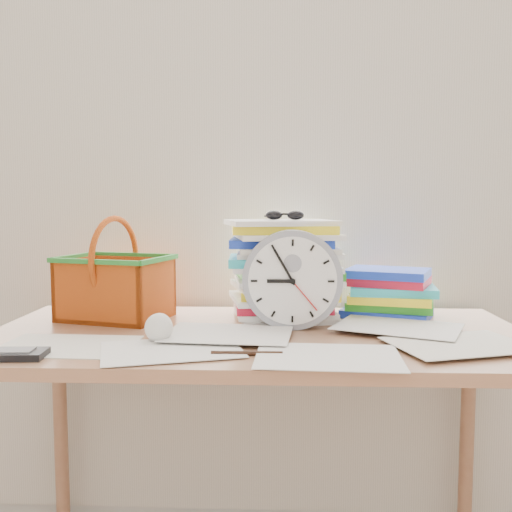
{
  "coord_description": "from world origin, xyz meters",
  "views": [
    {
      "loc": [
        0.06,
        0.14,
        1.08
      ],
      "look_at": [
        -0.0,
        1.6,
        0.95
      ],
      "focal_mm": 40.0,
      "sensor_mm": 36.0,
      "label": 1
    }
  ],
  "objects_px": {
    "clock": "(292,280)",
    "book_stack": "(387,293)",
    "calculator": "(8,354)",
    "desk": "(257,360)",
    "basket": "(115,269)",
    "paper_stack": "(285,269)"
  },
  "relations": [
    {
      "from": "clock",
      "to": "book_stack",
      "type": "height_order",
      "value": "clock"
    },
    {
      "from": "desk",
      "to": "basket",
      "type": "relative_size",
      "value": 4.82
    },
    {
      "from": "clock",
      "to": "calculator",
      "type": "xyz_separation_m",
      "value": [
        -0.62,
        -0.32,
        -0.12
      ]
    },
    {
      "from": "desk",
      "to": "clock",
      "type": "xyz_separation_m",
      "value": [
        0.09,
        0.04,
        0.21
      ]
    },
    {
      "from": "desk",
      "to": "basket",
      "type": "bearing_deg",
      "value": 159.94
    },
    {
      "from": "desk",
      "to": "clock",
      "type": "distance_m",
      "value": 0.23
    },
    {
      "from": "paper_stack",
      "to": "book_stack",
      "type": "xyz_separation_m",
      "value": [
        0.3,
        0.02,
        -0.07
      ]
    },
    {
      "from": "paper_stack",
      "to": "book_stack",
      "type": "distance_m",
      "value": 0.31
    },
    {
      "from": "desk",
      "to": "basket",
      "type": "xyz_separation_m",
      "value": [
        -0.42,
        0.15,
        0.22
      ]
    },
    {
      "from": "desk",
      "to": "book_stack",
      "type": "height_order",
      "value": "book_stack"
    },
    {
      "from": "basket",
      "to": "desk",
      "type": "bearing_deg",
      "value": -4.66
    },
    {
      "from": "desk",
      "to": "calculator",
      "type": "height_order",
      "value": "calculator"
    },
    {
      "from": "paper_stack",
      "to": "basket",
      "type": "distance_m",
      "value": 0.49
    },
    {
      "from": "book_stack",
      "to": "calculator",
      "type": "distance_m",
      "value": 1.02
    },
    {
      "from": "book_stack",
      "to": "basket",
      "type": "bearing_deg",
      "value": -176.15
    },
    {
      "from": "calculator",
      "to": "paper_stack",
      "type": "bearing_deg",
      "value": 33.7
    },
    {
      "from": "desk",
      "to": "paper_stack",
      "type": "xyz_separation_m",
      "value": [
        0.07,
        0.18,
        0.22
      ]
    },
    {
      "from": "book_stack",
      "to": "calculator",
      "type": "xyz_separation_m",
      "value": [
        -0.9,
        -0.48,
        -0.06
      ]
    },
    {
      "from": "desk",
      "to": "clock",
      "type": "height_order",
      "value": "clock"
    },
    {
      "from": "desk",
      "to": "calculator",
      "type": "bearing_deg",
      "value": -152.23
    },
    {
      "from": "desk",
      "to": "book_stack",
      "type": "bearing_deg",
      "value": 28.89
    },
    {
      "from": "clock",
      "to": "calculator",
      "type": "relative_size",
      "value": 1.67
    }
  ]
}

